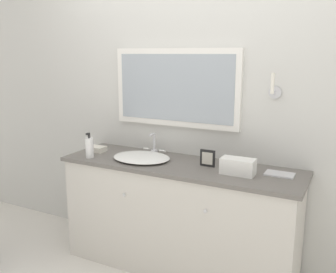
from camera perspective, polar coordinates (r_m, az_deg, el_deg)
The scene contains 8 objects.
wall_back at distance 2.99m, azimuth 4.19°, elevation 5.15°, with size 8.00×0.18×2.55m.
vanity_counter at distance 2.96m, azimuth 1.65°, elevation -12.08°, with size 1.84×0.55×0.85m.
sink_basin at distance 2.93m, azimuth -3.99°, elevation -3.11°, with size 0.46×0.42×0.18m.
soap_bottle at distance 3.01m, azimuth -11.88°, elevation -1.64°, with size 0.06×0.06×0.20m.
appliance_box at distance 2.60m, azimuth 10.60°, elevation -4.51°, with size 0.23×0.12×0.11m.
picture_frame at distance 2.74m, azimuth 6.04°, elevation -3.31°, with size 0.11×0.01×0.12m.
hand_towel_near_sink at distance 3.21m, azimuth -10.83°, elevation -1.86°, with size 0.15×0.10×0.04m.
metal_tray at distance 2.67m, azimuth 16.65°, elevation -5.51°, with size 0.19×0.13×0.01m.
Camera 1 is at (1.15, -2.12, 1.66)m, focal length 40.00 mm.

